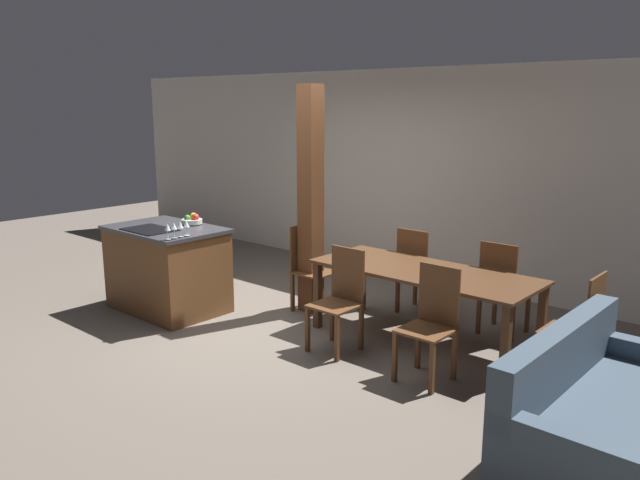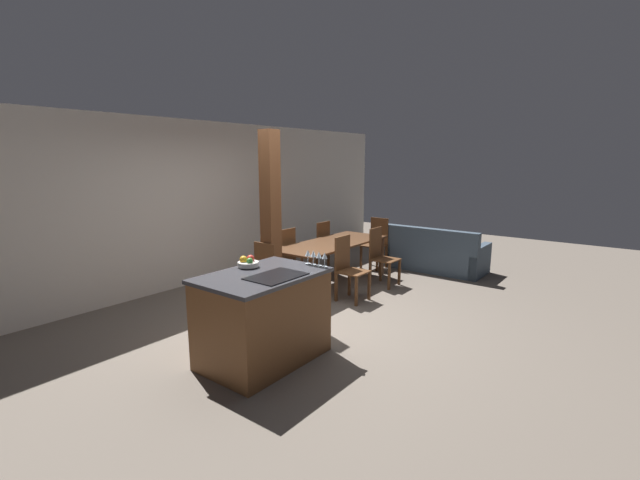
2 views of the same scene
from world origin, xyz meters
name	(u,v)px [view 2 (image 2 of 2)]	position (x,y,z in m)	size (l,w,h in m)	color
ground_plane	(304,319)	(0.00, 0.00, 0.00)	(16.00, 16.00, 0.00)	#665B51
wall_back	(180,205)	(0.00, 2.58, 1.35)	(11.20, 0.08, 2.70)	silver
kitchen_island	(263,317)	(-1.14, -0.39, 0.47)	(1.28, 0.87, 0.95)	brown
fruit_bowl	(248,262)	(-1.05, -0.09, 0.99)	(0.23, 0.23, 0.12)	silver
wine_glass_near	(325,256)	(-0.57, -0.75, 1.06)	(0.06, 0.06, 0.16)	silver
wine_glass_middle	(319,255)	(-0.57, -0.68, 1.06)	(0.06, 0.06, 0.16)	silver
wine_glass_far	(313,254)	(-0.57, -0.60, 1.06)	(0.06, 0.06, 0.16)	silver
wine_glass_end	(308,253)	(-0.57, -0.52, 1.06)	(0.06, 0.06, 0.16)	silver
dining_table	(332,247)	(1.52, 0.65, 0.64)	(2.17, 0.87, 0.72)	#51331E
dining_chair_near_left	(349,267)	(1.03, -0.01, 0.50)	(0.40, 0.40, 0.96)	brown
dining_chair_near_right	(381,256)	(2.00, -0.01, 0.50)	(0.40, 0.40, 0.96)	brown
dining_chair_far_left	(283,255)	(1.03, 1.31, 0.50)	(0.40, 0.40, 0.96)	brown
dining_chair_far_right	(318,246)	(2.00, 1.31, 0.50)	(0.40, 0.40, 0.96)	brown
dining_chair_head_end	(271,274)	(0.05, 0.65, 0.50)	(0.40, 0.40, 0.96)	brown
dining_chair_foot_end	(376,242)	(2.98, 0.65, 0.50)	(0.40, 0.40, 0.96)	brown
couch	(435,255)	(3.48, -0.34, 0.28)	(0.84, 1.81, 0.83)	#3D4C5B
timber_post	(271,222)	(0.08, 0.65, 1.23)	(0.21, 0.21, 2.46)	brown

